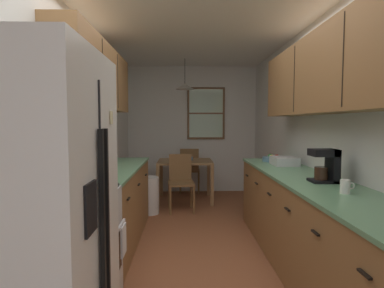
# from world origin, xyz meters

# --- Properties ---
(ground_plane) EXTENTS (12.00, 12.00, 0.00)m
(ground_plane) POSITION_xyz_m (0.00, 1.00, 0.00)
(ground_plane) COLOR brown
(wall_left) EXTENTS (0.10, 9.00, 2.55)m
(wall_left) POSITION_xyz_m (-1.35, 1.00, 1.27)
(wall_left) COLOR silver
(wall_left) RESTS_ON ground
(wall_right) EXTENTS (0.10, 9.00, 2.55)m
(wall_right) POSITION_xyz_m (1.35, 1.00, 1.27)
(wall_right) COLOR silver
(wall_right) RESTS_ON ground
(wall_back) EXTENTS (4.40, 0.10, 2.55)m
(wall_back) POSITION_xyz_m (0.00, 3.65, 1.27)
(wall_back) COLOR silver
(wall_back) RESTS_ON ground
(ceiling_slab) EXTENTS (4.40, 9.00, 0.08)m
(ceiling_slab) POSITION_xyz_m (0.00, 1.00, 2.59)
(ceiling_slab) COLOR white
(refrigerator) EXTENTS (0.76, 0.79, 1.76)m
(refrigerator) POSITION_xyz_m (-0.93, -1.28, 0.88)
(refrigerator) COLOR white
(refrigerator) RESTS_ON ground
(stove_range) EXTENTS (0.66, 0.65, 1.10)m
(stove_range) POSITION_xyz_m (-0.99, -0.53, 0.47)
(stove_range) COLOR silver
(stove_range) RESTS_ON ground
(microwave_over_range) EXTENTS (0.39, 0.57, 0.33)m
(microwave_over_range) POSITION_xyz_m (-1.11, -0.53, 1.71)
(microwave_over_range) COLOR white
(counter_left) EXTENTS (0.64, 2.06, 0.90)m
(counter_left) POSITION_xyz_m (-1.00, 0.83, 0.45)
(counter_left) COLOR olive
(counter_left) RESTS_ON ground
(upper_cabinets_left) EXTENTS (0.33, 2.14, 0.71)m
(upper_cabinets_left) POSITION_xyz_m (-1.14, 0.78, 1.92)
(upper_cabinets_left) COLOR olive
(counter_right) EXTENTS (0.64, 3.33, 0.90)m
(counter_right) POSITION_xyz_m (1.00, 0.03, 0.45)
(counter_right) COLOR olive
(counter_right) RESTS_ON ground
(upper_cabinets_right) EXTENTS (0.33, 3.01, 0.73)m
(upper_cabinets_right) POSITION_xyz_m (1.14, -0.02, 1.87)
(upper_cabinets_right) COLOR olive
(dining_table) EXTENTS (0.97, 0.84, 0.73)m
(dining_table) POSITION_xyz_m (-0.15, 2.83, 0.62)
(dining_table) COLOR olive
(dining_table) RESTS_ON ground
(dining_chair_near) EXTENTS (0.43, 0.43, 0.90)m
(dining_chair_near) POSITION_xyz_m (-0.22, 2.21, 0.50)
(dining_chair_near) COLOR brown
(dining_chair_near) RESTS_ON ground
(dining_chair_far) EXTENTS (0.42, 0.42, 0.90)m
(dining_chair_far) POSITION_xyz_m (-0.05, 3.46, 0.50)
(dining_chair_far) COLOR brown
(dining_chair_far) RESTS_ON ground
(pendant_light) EXTENTS (0.33, 0.33, 0.54)m
(pendant_light) POSITION_xyz_m (-0.15, 2.83, 2.06)
(pendant_light) COLOR black
(back_window) EXTENTS (0.76, 0.05, 1.05)m
(back_window) POSITION_xyz_m (0.28, 3.58, 1.60)
(back_window) COLOR brown
(trash_bin) EXTENTS (0.29, 0.29, 0.57)m
(trash_bin) POSITION_xyz_m (-0.70, 2.03, 0.29)
(trash_bin) COLOR white
(trash_bin) RESTS_ON ground
(storage_canister) EXTENTS (0.12, 0.12, 0.20)m
(storage_canister) POSITION_xyz_m (-1.00, -0.07, 1.00)
(storage_canister) COLOR #D84C19
(storage_canister) RESTS_ON counter_left
(dish_towel) EXTENTS (0.02, 0.16, 0.24)m
(dish_towel) POSITION_xyz_m (-0.64, -0.37, 0.50)
(dish_towel) COLOR white
(coffee_maker) EXTENTS (0.22, 0.18, 0.29)m
(coffee_maker) POSITION_xyz_m (1.07, -0.12, 1.05)
(coffee_maker) COLOR black
(coffee_maker) RESTS_ON counter_right
(mug_by_coffeemaker) EXTENTS (0.11, 0.07, 0.10)m
(mug_by_coffeemaker) POSITION_xyz_m (1.01, -0.55, 0.95)
(mug_by_coffeemaker) COLOR white
(mug_by_coffeemaker) RESTS_ON counter_right
(fruit_bowl) EXTENTS (0.26, 0.26, 0.09)m
(fruit_bowl) POSITION_xyz_m (1.01, 1.33, 0.94)
(fruit_bowl) COLOR #597F9E
(fruit_bowl) RESTS_ON counter_right
(dish_rack) EXTENTS (0.28, 0.34, 0.10)m
(dish_rack) POSITION_xyz_m (1.05, 0.97, 0.95)
(dish_rack) COLOR silver
(dish_rack) RESTS_ON counter_right
(table_serving_bowl) EXTENTS (0.16, 0.16, 0.06)m
(table_serving_bowl) POSITION_xyz_m (-0.09, 2.88, 0.76)
(table_serving_bowl) COLOR #4C7299
(table_serving_bowl) RESTS_ON dining_table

